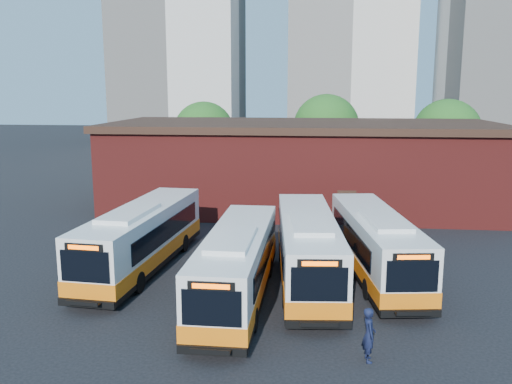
# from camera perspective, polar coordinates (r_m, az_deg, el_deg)

# --- Properties ---
(ground) EXTENTS (220.00, 220.00, 0.00)m
(ground) POSITION_cam_1_polar(r_m,az_deg,el_deg) (22.47, 3.59, -12.31)
(ground) COLOR black
(bus_west) EXTENTS (3.40, 12.02, 3.24)m
(bus_west) POSITION_cam_1_polar(r_m,az_deg,el_deg) (27.52, -11.90, -4.92)
(bus_west) COLOR silver
(bus_west) RESTS_ON ground
(bus_midwest) EXTENTS (2.49, 11.42, 3.10)m
(bus_midwest) POSITION_cam_1_polar(r_m,az_deg,el_deg) (23.06, -2.00, -7.94)
(bus_midwest) COLOR silver
(bus_midwest) RESTS_ON ground
(bus_mideast) EXTENTS (3.41, 11.96, 3.22)m
(bus_mideast) POSITION_cam_1_polar(r_m,az_deg,el_deg) (25.26, 5.46, -6.18)
(bus_mideast) COLOR silver
(bus_mideast) RESTS_ON ground
(bus_east) EXTENTS (3.87, 11.63, 3.12)m
(bus_east) POSITION_cam_1_polar(r_m,az_deg,el_deg) (26.58, 12.49, -5.62)
(bus_east) COLOR silver
(bus_east) RESTS_ON ground
(transit_worker) EXTENTS (0.51, 0.72, 1.84)m
(transit_worker) POSITION_cam_1_polar(r_m,az_deg,el_deg) (18.65, 11.81, -14.48)
(transit_worker) COLOR black
(transit_worker) RESTS_ON ground
(depot_building) EXTENTS (28.60, 12.60, 6.40)m
(depot_building) POSITION_cam_1_polar(r_m,az_deg,el_deg) (41.05, 4.92, 2.96)
(depot_building) COLOR maroon
(depot_building) RESTS_ON ground
(tree_west) EXTENTS (6.00, 6.00, 7.65)m
(tree_west) POSITION_cam_1_polar(r_m,az_deg,el_deg) (53.93, -5.51, 6.29)
(tree_west) COLOR #382314
(tree_west) RESTS_ON ground
(tree_mid) EXTENTS (6.56, 6.56, 8.36)m
(tree_mid) POSITION_cam_1_polar(r_m,az_deg,el_deg) (54.80, 7.39, 6.78)
(tree_mid) COLOR #382314
(tree_mid) RESTS_ON ground
(tree_east) EXTENTS (6.24, 6.24, 7.96)m
(tree_east) POSITION_cam_1_polar(r_m,az_deg,el_deg) (53.22, 19.44, 5.87)
(tree_east) COLOR #382314
(tree_east) RESTS_ON ground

